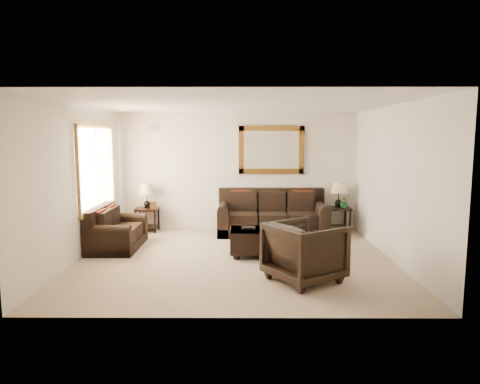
{
  "coord_description": "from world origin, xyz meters",
  "views": [
    {
      "loc": [
        0.13,
        -7.37,
        2.15
      ],
      "look_at": [
        0.08,
        0.6,
        1.12
      ],
      "focal_mm": 32.0,
      "sensor_mm": 36.0,
      "label": 1
    }
  ],
  "objects_px": {
    "end_table_right": "(338,199)",
    "armchair": "(305,249)",
    "loveseat": "(115,233)",
    "sofa": "(272,218)",
    "end_table_left": "(147,201)",
    "coffee_table": "(269,239)"
  },
  "relations": [
    {
      "from": "sofa",
      "to": "armchair",
      "type": "height_order",
      "value": "same"
    },
    {
      "from": "end_table_left",
      "to": "end_table_right",
      "type": "bearing_deg",
      "value": -0.14
    },
    {
      "from": "end_table_left",
      "to": "loveseat",
      "type": "bearing_deg",
      "value": -102.03
    },
    {
      "from": "end_table_right",
      "to": "coffee_table",
      "type": "height_order",
      "value": "end_table_right"
    },
    {
      "from": "coffee_table",
      "to": "armchair",
      "type": "relative_size",
      "value": 1.45
    },
    {
      "from": "end_table_right",
      "to": "coffee_table",
      "type": "relative_size",
      "value": 0.8
    },
    {
      "from": "end_table_right",
      "to": "armchair",
      "type": "height_order",
      "value": "end_table_right"
    },
    {
      "from": "loveseat",
      "to": "end_table_right",
      "type": "height_order",
      "value": "end_table_right"
    },
    {
      "from": "end_table_right",
      "to": "armchair",
      "type": "bearing_deg",
      "value": -110.3
    },
    {
      "from": "sofa",
      "to": "armchair",
      "type": "relative_size",
      "value": 2.45
    },
    {
      "from": "loveseat",
      "to": "armchair",
      "type": "distance_m",
      "value": 3.91
    },
    {
      "from": "sofa",
      "to": "coffee_table",
      "type": "relative_size",
      "value": 1.68
    },
    {
      "from": "end_table_left",
      "to": "armchair",
      "type": "xyz_separation_m",
      "value": [
        3.1,
        -3.38,
        -0.22
      ]
    },
    {
      "from": "armchair",
      "to": "coffee_table",
      "type": "bearing_deg",
      "value": -15.39
    },
    {
      "from": "loveseat",
      "to": "armchair",
      "type": "xyz_separation_m",
      "value": [
        3.41,
        -1.9,
        0.19
      ]
    },
    {
      "from": "sofa",
      "to": "coffee_table",
      "type": "height_order",
      "value": "sofa"
    },
    {
      "from": "loveseat",
      "to": "end_table_left",
      "type": "height_order",
      "value": "end_table_left"
    },
    {
      "from": "sofa",
      "to": "end_table_right",
      "type": "bearing_deg",
      "value": 6.52
    },
    {
      "from": "sofa",
      "to": "loveseat",
      "type": "distance_m",
      "value": 3.4
    },
    {
      "from": "loveseat",
      "to": "end_table_left",
      "type": "distance_m",
      "value": 1.57
    },
    {
      "from": "armchair",
      "to": "end_table_right",
      "type": "bearing_deg",
      "value": -53.43
    },
    {
      "from": "loveseat",
      "to": "armchair",
      "type": "bearing_deg",
      "value": -119.08
    }
  ]
}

